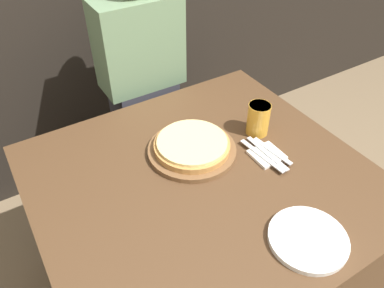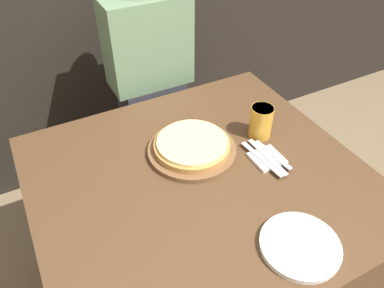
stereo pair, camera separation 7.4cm
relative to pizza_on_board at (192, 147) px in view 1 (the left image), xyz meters
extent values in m
plane|color=#756047|center=(-0.03, -0.13, -0.79)|extent=(12.00, 12.00, 0.00)
cube|color=#4C331E|center=(-0.03, -0.13, -0.41)|extent=(1.15, 1.08, 0.77)
cylinder|color=brown|center=(0.00, 0.00, -0.02)|extent=(0.33, 0.33, 0.02)
cylinder|color=#B77F42|center=(0.00, 0.00, 0.01)|extent=(0.29, 0.29, 0.02)
cylinder|color=#EAD184|center=(0.00, 0.00, 0.02)|extent=(0.26, 0.26, 0.01)
cylinder|color=gold|center=(0.29, -0.03, 0.04)|extent=(0.09, 0.09, 0.13)
cylinder|color=white|center=(0.29, -0.03, 0.10)|extent=(0.09, 0.09, 0.02)
cylinder|color=white|center=(0.09, -0.52, -0.02)|extent=(0.24, 0.24, 0.02)
cube|color=white|center=(0.23, -0.17, -0.02)|extent=(0.11, 0.11, 0.01)
cube|color=silver|center=(0.20, -0.17, -0.01)|extent=(0.04, 0.22, 0.00)
cube|color=silver|center=(0.23, -0.17, -0.01)|extent=(0.02, 0.22, 0.00)
cube|color=silver|center=(0.25, -0.17, -0.01)|extent=(0.04, 0.19, 0.00)
cube|color=#33333D|center=(0.07, 0.58, -0.42)|extent=(0.31, 0.20, 0.75)
cube|color=slate|center=(0.07, 0.58, 0.16)|extent=(0.39, 0.20, 0.42)
camera|label=1|loc=(-0.56, -0.90, 0.92)|focal=35.00mm
camera|label=2|loc=(-0.49, -0.94, 0.92)|focal=35.00mm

